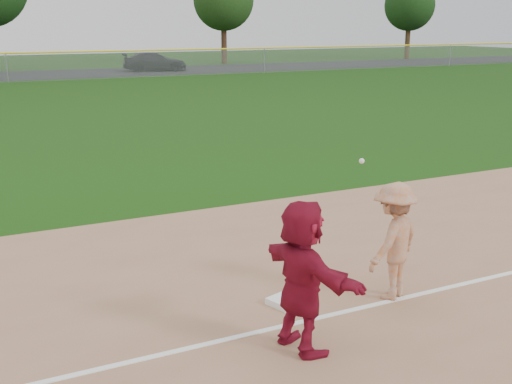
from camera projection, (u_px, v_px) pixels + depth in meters
name	position (u px, v px, depth m)	size (l,w,h in m)	color
ground	(300.00, 296.00, 9.82)	(160.00, 160.00, 0.00)	#163E0B
foul_line	(328.00, 316.00, 9.12)	(60.00, 0.10, 0.01)	white
parking_asphalt	(0.00, 76.00, 49.60)	(120.00, 10.00, 0.01)	black
first_base	(285.00, 301.00, 9.49)	(0.42, 0.42, 0.10)	white
base_runner	(302.00, 276.00, 7.97)	(1.83, 0.58, 1.98)	maroon
car_right	(155.00, 62.00, 54.64)	(2.19, 5.40, 1.57)	black
first_base_play	(394.00, 241.00, 9.53)	(1.32, 1.07, 2.16)	#A0A0A3
outfield_fence	(5.00, 54.00, 43.91)	(110.00, 0.12, 110.00)	#999EA0
tree_3	(223.00, 0.00, 63.39)	(6.00, 6.00, 9.19)	#382114
tree_4	(410.00, 5.00, 71.58)	(5.60, 5.60, 8.67)	#3C2A15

